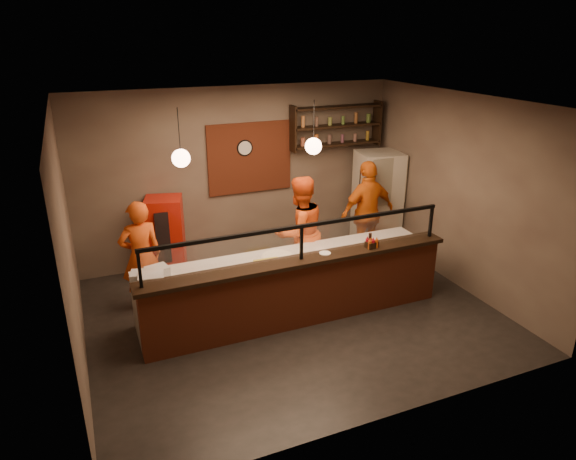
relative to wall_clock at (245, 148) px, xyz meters
name	(u,v)px	position (x,y,z in m)	size (l,w,h in m)	color
floor	(293,314)	(-0.10, -2.46, -2.10)	(6.00, 6.00, 0.00)	black
ceiling	(293,103)	(-0.10, -2.46, 1.10)	(6.00, 6.00, 0.00)	#332B28
wall_back	(240,174)	(-0.10, 0.04, -0.50)	(6.00, 6.00, 0.00)	#766756
wall_left	(68,249)	(-3.10, -2.46, -0.50)	(5.00, 5.00, 0.00)	#766756
wall_right	(460,193)	(2.90, -2.46, -0.50)	(5.00, 5.00, 0.00)	#766756
wall_front	(390,294)	(-0.10, -4.96, -0.50)	(6.00, 6.00, 0.00)	#766756
brick_patch	(250,158)	(0.10, 0.01, -0.20)	(1.60, 0.04, 1.30)	brown
service_counter	(301,294)	(-0.10, -2.76, -1.60)	(4.60, 0.25, 1.00)	brown
counter_ledge	(301,261)	(-0.10, -2.76, -1.07)	(4.70, 0.37, 0.06)	black
worktop_cabinet	(288,284)	(-0.10, -2.26, -1.68)	(4.60, 0.75, 0.85)	gray
worktop	(288,257)	(-0.10, -2.26, -1.23)	(4.60, 0.75, 0.05)	silver
sneeze_guard	(301,239)	(-0.10, -2.76, -0.73)	(4.50, 0.05, 0.52)	white
wall_shelving	(336,126)	(1.80, -0.14, 0.30)	(1.84, 0.28, 0.85)	black
wall_clock	(245,148)	(0.00, 0.00, 0.00)	(0.30, 0.30, 0.04)	black
pendant_left	(181,158)	(-1.60, -2.26, 0.45)	(0.24, 0.24, 0.77)	black
pendant_right	(313,146)	(0.30, -2.26, 0.45)	(0.24, 0.24, 0.77)	black
cook_left	(141,256)	(-2.15, -1.35, -1.22)	(0.64, 0.42, 1.76)	#E14F15
cook_mid	(300,232)	(0.40, -1.58, -1.14)	(0.93, 0.73, 1.92)	#E85215
cook_right	(367,212)	(1.95, -1.17, -1.13)	(1.13, 0.47, 1.93)	orange
fridge	(377,200)	(2.50, -0.62, -1.14)	(0.80, 0.75, 1.93)	beige
red_cooler	(166,237)	(-1.59, -0.31, -1.38)	(0.61, 0.56, 1.43)	#B9190C
pizza_dough	(277,256)	(-0.25, -2.21, -1.19)	(0.47, 0.47, 0.01)	white
prep_tub_a	(143,277)	(-2.25, -2.30, -1.12)	(0.31, 0.25, 0.15)	silver
prep_tub_b	(157,272)	(-2.04, -2.20, -1.13)	(0.30, 0.24, 0.15)	silver
prep_tub_c	(151,280)	(-2.16, -2.45, -1.12)	(0.33, 0.27, 0.17)	silver
rolling_pin	(266,260)	(-0.49, -2.34, -1.17)	(0.06, 0.06, 0.37)	gold
condiment_caddy	(372,245)	(1.04, -2.79, -0.99)	(0.17, 0.13, 0.10)	black
pepper_mill	(370,240)	(1.04, -2.74, -0.93)	(0.05, 0.05, 0.21)	black
small_plate	(325,253)	(0.30, -2.72, -1.03)	(0.17, 0.17, 0.01)	white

